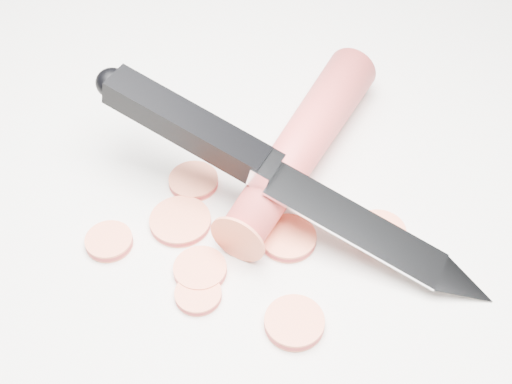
# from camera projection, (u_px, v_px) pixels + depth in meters

# --- Properties ---
(ground) EXTENTS (2.40, 2.40, 0.00)m
(ground) POSITION_uv_depth(u_px,v_px,m) (265.00, 185.00, 0.50)
(ground) COLOR silver
(ground) RESTS_ON ground
(carrot) EXTENTS (0.07, 0.19, 0.03)m
(carrot) POSITION_uv_depth(u_px,v_px,m) (302.00, 145.00, 0.50)
(carrot) COLOR #D23838
(carrot) RESTS_ON ground
(carrot_slice_0) EXTENTS (0.03, 0.03, 0.01)m
(carrot_slice_0) POSITION_uv_depth(u_px,v_px,m) (194.00, 181.00, 0.50)
(carrot_slice_0) COLOR #F26E49
(carrot_slice_0) RESTS_ON ground
(carrot_slice_1) EXTENTS (0.03, 0.03, 0.01)m
(carrot_slice_1) POSITION_uv_depth(u_px,v_px,m) (200.00, 270.00, 0.45)
(carrot_slice_1) COLOR #F26E49
(carrot_slice_1) RESTS_ON ground
(carrot_slice_2) EXTENTS (0.04, 0.04, 0.01)m
(carrot_slice_2) POSITION_uv_depth(u_px,v_px,m) (180.00, 221.00, 0.47)
(carrot_slice_2) COLOR #F26E49
(carrot_slice_2) RESTS_ON ground
(carrot_slice_3) EXTENTS (0.04, 0.04, 0.01)m
(carrot_slice_3) POSITION_uv_depth(u_px,v_px,m) (294.00, 323.00, 0.42)
(carrot_slice_3) COLOR #F26E49
(carrot_slice_3) RESTS_ON ground
(carrot_slice_4) EXTENTS (0.03, 0.03, 0.01)m
(carrot_slice_4) POSITION_uv_depth(u_px,v_px,m) (379.00, 233.00, 0.47)
(carrot_slice_4) COLOR #F26E49
(carrot_slice_4) RESTS_ON ground
(carrot_slice_5) EXTENTS (0.03, 0.03, 0.01)m
(carrot_slice_5) POSITION_uv_depth(u_px,v_px,m) (109.00, 241.00, 0.46)
(carrot_slice_5) COLOR #F26E49
(carrot_slice_5) RESTS_ON ground
(carrot_slice_6) EXTENTS (0.03, 0.03, 0.01)m
(carrot_slice_6) POSITION_uv_depth(u_px,v_px,m) (198.00, 294.00, 0.44)
(carrot_slice_6) COLOR #F26E49
(carrot_slice_6) RESTS_ON ground
(carrot_slice_7) EXTENTS (0.04, 0.04, 0.01)m
(carrot_slice_7) POSITION_uv_depth(u_px,v_px,m) (288.00, 238.00, 0.46)
(carrot_slice_7) COLOR #F26E49
(carrot_slice_7) RESTS_ON ground
(kitchen_knife) EXTENTS (0.29, 0.09, 0.08)m
(kitchen_knife) POSITION_uv_depth(u_px,v_px,m) (289.00, 178.00, 0.45)
(kitchen_knife) COLOR silver
(kitchen_knife) RESTS_ON ground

